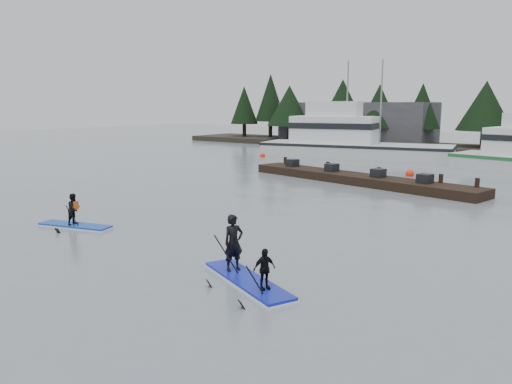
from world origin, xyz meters
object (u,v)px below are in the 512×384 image
Objects in this scene: paddleboard_solo at (75,216)px; paddleboard_duo at (245,263)px; floating_dock at (357,179)px; fishing_boat_large at (349,149)px.

paddleboard_solo is 0.85× the size of paddleboard_duo.
floating_dock is at bearing 60.44° from paddleboard_solo.
paddleboard_solo is 9.12m from paddleboard_duo.
floating_dock is at bearing 129.89° from paddleboard_duo.
paddleboard_solo reaches higher than floating_dock.
floating_dock is at bearing -73.60° from fishing_boat_large.
fishing_boat_large is 4.80× the size of paddleboard_duo.
fishing_boat_large is at bearing 129.57° from floating_dock.
fishing_boat_large is 34.08m from paddleboard_duo.
paddleboard_solo is at bearing -95.22° from fishing_boat_large.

